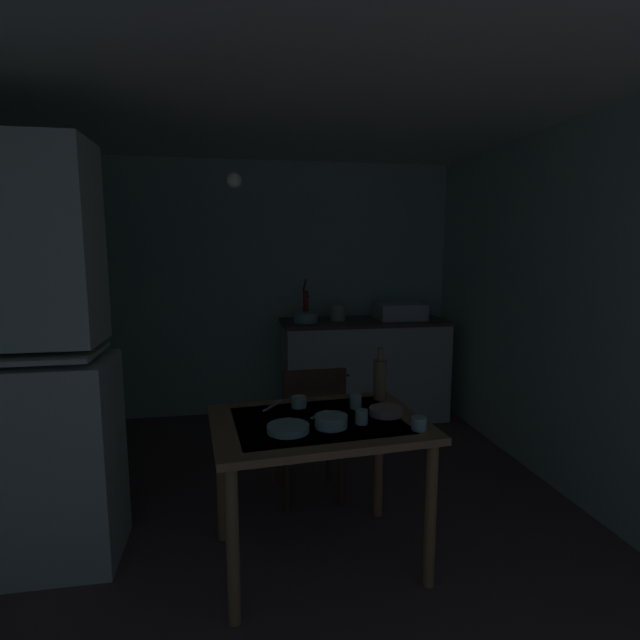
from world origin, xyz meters
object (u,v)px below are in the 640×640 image
at_px(mug_dark, 356,401).
at_px(glass_bottle, 380,378).
at_px(sink_basin, 400,311).
at_px(chair_far_side, 311,430).
at_px(dining_table, 318,440).
at_px(hand_pump, 306,303).
at_px(serving_bowl_wide, 288,428).
at_px(hutch_cabinet, 17,376).
at_px(mixing_bowl_counter, 306,318).

height_order(mug_dark, glass_bottle, glass_bottle).
distance_m(sink_basin, glass_bottle, 1.96).
bearing_deg(sink_basin, chair_far_side, -126.31).
distance_m(dining_table, glass_bottle, 0.54).
distance_m(sink_basin, dining_table, 2.41).
relative_size(sink_basin, hand_pump, 1.13).
relative_size(chair_far_side, serving_bowl_wide, 4.47).
xyz_separation_m(dining_table, chair_far_side, (0.06, 0.62, -0.18)).
relative_size(dining_table, glass_bottle, 3.77).
bearing_deg(sink_basin, glass_bottle, -112.37).
height_order(hutch_cabinet, chair_far_side, hutch_cabinet).
xyz_separation_m(hutch_cabinet, mixing_bowl_counter, (1.70, 1.80, -0.01)).
bearing_deg(hutch_cabinet, dining_table, -9.54).
distance_m(dining_table, chair_far_side, 0.65).
bearing_deg(mug_dark, hand_pump, 89.26).
bearing_deg(dining_table, serving_bowl_wide, -141.89).
bearing_deg(serving_bowl_wide, mug_dark, 35.19).
xyz_separation_m(mixing_bowl_counter, mug_dark, (-0.01, -1.89, -0.18)).
height_order(sink_basin, glass_bottle, sink_basin).
xyz_separation_m(sink_basin, glass_bottle, (-0.75, -1.81, -0.13)).
height_order(mixing_bowl_counter, serving_bowl_wide, mixing_bowl_counter).
bearing_deg(hand_pump, mug_dark, -90.74).
xyz_separation_m(dining_table, glass_bottle, (0.40, 0.28, 0.23)).
distance_m(hutch_cabinet, chair_far_side, 1.65).
xyz_separation_m(sink_basin, serving_bowl_wide, (-1.31, -2.22, -0.24)).
distance_m(mixing_bowl_counter, dining_table, 2.08).
bearing_deg(mug_dark, chair_far_side, 109.77).
distance_m(hand_pump, chair_far_side, 1.66).
bearing_deg(mixing_bowl_counter, chair_far_side, -97.17).
bearing_deg(dining_table, sink_basin, 61.26).
bearing_deg(hutch_cabinet, mug_dark, -3.21).
bearing_deg(mug_dark, dining_table, -147.03).
relative_size(chair_far_side, glass_bottle, 3.02).
relative_size(sink_basin, glass_bottle, 1.49).
bearing_deg(hutch_cabinet, glass_bottle, 1.09).
bearing_deg(hand_pump, dining_table, -96.85).
bearing_deg(dining_table, mug_dark, 32.97).
relative_size(dining_table, serving_bowl_wide, 5.57).
xyz_separation_m(hutch_cabinet, hand_pump, (1.71, 1.89, 0.11)).
relative_size(sink_basin, mixing_bowl_counter, 2.01).
xyz_separation_m(hutch_cabinet, glass_bottle, (1.86, 0.04, -0.11)).
relative_size(sink_basin, dining_table, 0.40).
bearing_deg(chair_far_side, mixing_bowl_counter, 82.83).
height_order(hutch_cabinet, glass_bottle, hutch_cabinet).
bearing_deg(serving_bowl_wide, sink_basin, 59.43).
relative_size(hutch_cabinet, mug_dark, 28.90).
relative_size(mixing_bowl_counter, glass_bottle, 0.75).
bearing_deg(dining_table, chair_far_side, 84.14).
distance_m(hutch_cabinet, hand_pump, 2.55).
xyz_separation_m(chair_far_side, mug_dark, (0.17, -0.47, 0.32)).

